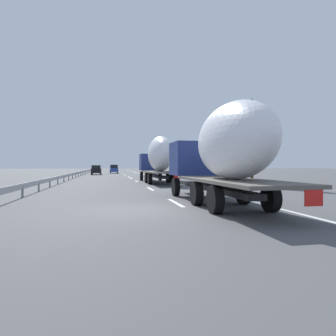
% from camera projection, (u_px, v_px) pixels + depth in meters
% --- Properties ---
extents(ground_plane, '(260.00, 260.00, 0.00)m').
position_uv_depth(ground_plane, '(116.00, 176.00, 51.43)').
color(ground_plane, '#4C4C4F').
extents(lane_stripe_0, '(3.20, 0.20, 0.01)m').
position_uv_depth(lane_stripe_0, '(176.00, 203.00, 14.47)').
color(lane_stripe_0, white).
rests_on(lane_stripe_0, ground_plane).
extents(lane_stripe_1, '(3.20, 0.20, 0.01)m').
position_uv_depth(lane_stripe_1, '(150.00, 189.00, 23.10)').
color(lane_stripe_1, white).
rests_on(lane_stripe_1, ground_plane).
extents(lane_stripe_2, '(3.20, 0.20, 0.01)m').
position_uv_depth(lane_stripe_2, '(137.00, 181.00, 34.38)').
color(lane_stripe_2, white).
rests_on(lane_stripe_2, ground_plane).
extents(lane_stripe_3, '(3.20, 0.20, 0.01)m').
position_uv_depth(lane_stripe_3, '(131.00, 178.00, 42.45)').
color(lane_stripe_3, white).
rests_on(lane_stripe_3, ground_plane).
extents(lane_stripe_4, '(3.20, 0.20, 0.01)m').
position_uv_depth(lane_stripe_4, '(129.00, 177.00, 47.26)').
color(lane_stripe_4, white).
rests_on(lane_stripe_4, ground_plane).
extents(lane_stripe_5, '(3.20, 0.20, 0.01)m').
position_uv_depth(lane_stripe_5, '(125.00, 175.00, 58.04)').
color(lane_stripe_5, white).
rests_on(lane_stripe_5, ground_plane).
extents(lane_stripe_6, '(3.20, 0.20, 0.01)m').
position_uv_depth(lane_stripe_6, '(122.00, 173.00, 68.58)').
color(lane_stripe_6, white).
rests_on(lane_stripe_6, ground_plane).
extents(lane_stripe_7, '(3.20, 0.20, 0.01)m').
position_uv_depth(lane_stripe_7, '(120.00, 172.00, 82.16)').
color(lane_stripe_7, white).
rests_on(lane_stripe_7, ground_plane).
extents(edge_line_right, '(110.00, 0.20, 0.01)m').
position_uv_depth(edge_line_right, '(145.00, 175.00, 57.39)').
color(edge_line_right, white).
rests_on(edge_line_right, ground_plane).
extents(truck_lead, '(13.67, 2.55, 4.55)m').
position_uv_depth(truck_lead, '(158.00, 158.00, 30.95)').
color(truck_lead, navy).
rests_on(truck_lead, ground_plane).
extents(truck_trailing, '(12.00, 2.55, 4.27)m').
position_uv_depth(truck_trailing, '(222.00, 150.00, 13.58)').
color(truck_trailing, navy).
rests_on(truck_trailing, ground_plane).
extents(car_black_suv, '(4.14, 1.89, 1.81)m').
position_uv_depth(car_black_suv, '(96.00, 170.00, 59.24)').
color(car_black_suv, black).
rests_on(car_black_suv, ground_plane).
extents(car_white_van, '(4.26, 1.85, 1.80)m').
position_uv_depth(car_white_van, '(113.00, 169.00, 87.28)').
color(car_white_van, white).
rests_on(car_white_van, ground_plane).
extents(car_blue_sedan, '(4.47, 1.81, 1.95)m').
position_uv_depth(car_blue_sedan, '(114.00, 169.00, 70.20)').
color(car_blue_sedan, '#28479E').
rests_on(car_blue_sedan, ground_plane).
extents(car_yellow_coupe, '(4.21, 1.92, 1.78)m').
position_uv_depth(car_yellow_coupe, '(113.00, 168.00, 103.11)').
color(car_yellow_coupe, gold).
rests_on(car_yellow_coupe, ground_plane).
extents(road_sign, '(0.10, 0.90, 3.23)m').
position_uv_depth(road_sign, '(152.00, 163.00, 56.85)').
color(road_sign, gray).
rests_on(road_sign, ground_plane).
extents(tree_0, '(3.82, 3.82, 6.24)m').
position_uv_depth(tree_0, '(149.00, 159.00, 99.52)').
color(tree_0, '#472D19').
rests_on(tree_0, ground_plane).
extents(tree_1, '(3.11, 3.11, 6.21)m').
position_uv_depth(tree_1, '(227.00, 145.00, 32.36)').
color(tree_1, '#472D19').
rests_on(tree_1, ground_plane).
extents(tree_2, '(2.90, 2.90, 7.73)m').
position_uv_depth(tree_2, '(252.00, 132.00, 27.11)').
color(tree_2, '#472D19').
rests_on(tree_2, ground_plane).
extents(guardrail_median, '(94.00, 0.10, 0.76)m').
position_uv_depth(guardrail_median, '(81.00, 172.00, 53.22)').
color(guardrail_median, '#9EA0A5').
rests_on(guardrail_median, ground_plane).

